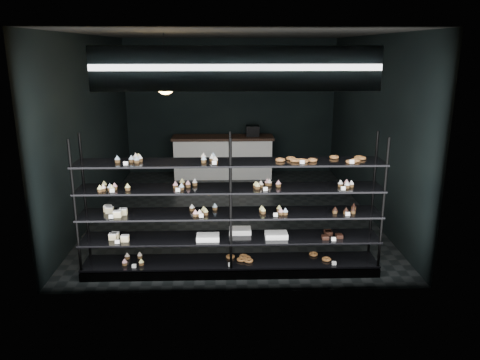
% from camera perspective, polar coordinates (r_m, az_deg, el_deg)
% --- Properties ---
extents(room, '(5.01, 6.01, 3.20)m').
position_cam_1_polar(room, '(8.43, -0.92, 6.42)').
color(room, black).
rests_on(room, ground).
extents(display_shelf, '(4.00, 0.50, 1.91)m').
position_cam_1_polar(display_shelf, '(6.32, -1.35, -5.98)').
color(display_shelf, black).
rests_on(display_shelf, room).
extents(signage, '(3.30, 0.05, 0.50)m').
position_cam_1_polar(signage, '(5.40, -0.45, 13.42)').
color(signage, '#0B1138').
rests_on(signage, room).
extents(pendant_lamp, '(0.28, 0.28, 0.87)m').
position_cam_1_polar(pendant_lamp, '(7.13, -9.08, 11.40)').
color(pendant_lamp, black).
rests_on(pendant_lamp, room).
extents(service_counter, '(2.36, 0.65, 1.23)m').
position_cam_1_polar(service_counter, '(11.10, -2.02, 2.92)').
color(service_counter, white).
rests_on(service_counter, room).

